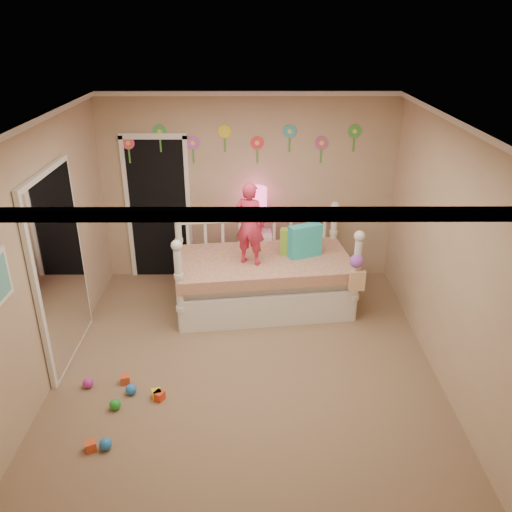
{
  "coord_description": "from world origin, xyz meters",
  "views": [
    {
      "loc": [
        0.08,
        -4.62,
        3.45
      ],
      "look_at": [
        0.1,
        0.6,
        1.05
      ],
      "focal_mm": 36.57,
      "sensor_mm": 36.0,
      "label": 1
    }
  ],
  "objects_px": {
    "table_lamp": "(256,203)",
    "child": "(250,224)",
    "daybed": "(263,262)",
    "nightstand": "(256,257)"
  },
  "relations": [
    {
      "from": "table_lamp",
      "to": "child",
      "type": "bearing_deg",
      "value": -95.2
    },
    {
      "from": "daybed",
      "to": "nightstand",
      "type": "relative_size",
      "value": 3.07
    },
    {
      "from": "daybed",
      "to": "child",
      "type": "relative_size",
      "value": 2.17
    },
    {
      "from": "child",
      "to": "table_lamp",
      "type": "relative_size",
      "value": 1.6
    },
    {
      "from": "daybed",
      "to": "table_lamp",
      "type": "height_order",
      "value": "table_lamp"
    },
    {
      "from": "daybed",
      "to": "table_lamp",
      "type": "bearing_deg",
      "value": 89.89
    },
    {
      "from": "table_lamp",
      "to": "nightstand",
      "type": "bearing_deg",
      "value": 180.0
    },
    {
      "from": "child",
      "to": "nightstand",
      "type": "height_order",
      "value": "child"
    },
    {
      "from": "daybed",
      "to": "table_lamp",
      "type": "xyz_separation_m",
      "value": [
        -0.09,
        0.7,
        0.55
      ]
    },
    {
      "from": "child",
      "to": "table_lamp",
      "type": "height_order",
      "value": "child"
    }
  ]
}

